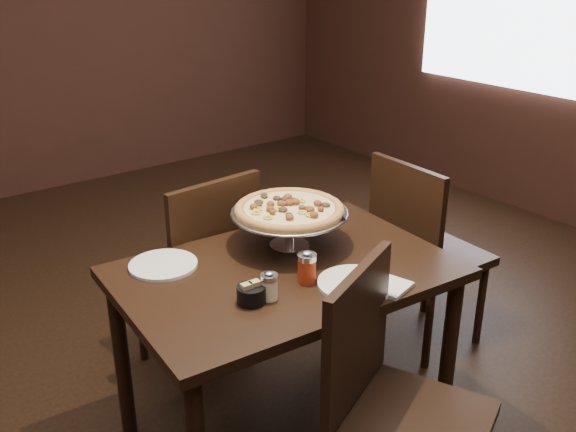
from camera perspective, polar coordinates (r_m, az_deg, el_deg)
room at (r=2.17m, az=-1.20°, el=10.84°), size 6.04×7.04×2.84m
dining_table at (r=2.42m, az=-0.22°, el=-6.74°), size 1.27×0.90×0.76m
pizza_stand at (r=2.48m, az=0.12°, el=0.54°), size 0.46×0.46×0.19m
parmesan_shaker at (r=2.16m, az=-1.67°, el=-6.24°), size 0.06×0.06×0.10m
pepper_flake_shaker at (r=2.26m, az=1.69°, el=-4.57°), size 0.07×0.07×0.12m
packet_caddy at (r=2.15m, az=-3.30°, el=-6.91°), size 0.10×0.10×0.08m
napkin_stack at (r=2.27m, az=8.89°, el=-6.16°), size 0.17×0.17×0.01m
plate_left at (r=2.43m, az=-11.04°, el=-4.28°), size 0.25×0.25×0.01m
plate_near at (r=2.27m, az=6.06°, el=-6.00°), size 0.27×0.27×0.01m
serving_spatula at (r=2.46m, az=4.87°, el=0.07°), size 0.14×0.14×0.02m
chair_far at (r=2.89m, az=-7.73°, el=-4.60°), size 0.49×0.49×0.97m
chair_near at (r=2.14m, az=9.15°, el=-15.85°), size 0.59×0.59×0.96m
chair_side at (r=3.13m, az=11.78°, el=-2.76°), size 0.47×0.47×0.97m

